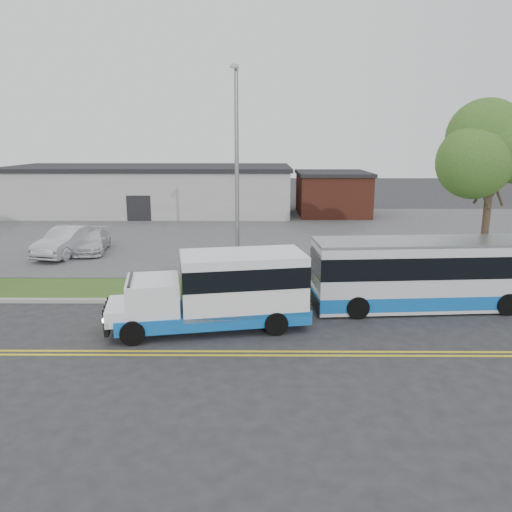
{
  "coord_description": "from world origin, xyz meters",
  "views": [
    {
      "loc": [
        3.97,
        -18.87,
        6.71
      ],
      "look_at": [
        3.82,
        2.9,
        1.6
      ],
      "focal_mm": 35.0,
      "sensor_mm": 36.0,
      "label": 1
    }
  ],
  "objects_px": {
    "tree_east": "(493,151)",
    "transit_bus": "(438,274)",
    "parked_car_a": "(67,241)",
    "shuttle_bus": "(223,289)",
    "streetlight_near": "(237,175)",
    "parked_car_b": "(92,241)"
  },
  "relations": [
    {
      "from": "tree_east",
      "to": "transit_bus",
      "type": "bearing_deg",
      "value": -139.41
    },
    {
      "from": "tree_east",
      "to": "shuttle_bus",
      "type": "distance_m",
      "value": 13.13
    },
    {
      "from": "tree_east",
      "to": "streetlight_near",
      "type": "relative_size",
      "value": 0.88
    },
    {
      "from": "streetlight_near",
      "to": "parked_car_b",
      "type": "height_order",
      "value": "streetlight_near"
    },
    {
      "from": "transit_bus",
      "to": "parked_car_b",
      "type": "relative_size",
      "value": 2.33
    },
    {
      "from": "streetlight_near",
      "to": "shuttle_bus",
      "type": "distance_m",
      "value": 5.8
    },
    {
      "from": "streetlight_near",
      "to": "parked_car_a",
      "type": "distance_m",
      "value": 13.02
    },
    {
      "from": "parked_car_b",
      "to": "tree_east",
      "type": "bearing_deg",
      "value": -28.33
    },
    {
      "from": "tree_east",
      "to": "parked_car_b",
      "type": "distance_m",
      "value": 22.12
    },
    {
      "from": "tree_east",
      "to": "parked_car_a",
      "type": "height_order",
      "value": "tree_east"
    },
    {
      "from": "tree_east",
      "to": "parked_car_b",
      "type": "xyz_separation_m",
      "value": [
        -20.11,
        7.41,
        -5.46
      ]
    },
    {
      "from": "parked_car_b",
      "to": "transit_bus",
      "type": "bearing_deg",
      "value": -37.65
    },
    {
      "from": "streetlight_near",
      "to": "transit_bus",
      "type": "height_order",
      "value": "streetlight_near"
    },
    {
      "from": "shuttle_bus",
      "to": "transit_bus",
      "type": "relative_size",
      "value": 0.72
    },
    {
      "from": "shuttle_bus",
      "to": "parked_car_a",
      "type": "relative_size",
      "value": 1.49
    },
    {
      "from": "tree_east",
      "to": "shuttle_bus",
      "type": "relative_size",
      "value": 1.12
    },
    {
      "from": "parked_car_a",
      "to": "parked_car_b",
      "type": "relative_size",
      "value": 1.13
    },
    {
      "from": "tree_east",
      "to": "transit_bus",
      "type": "height_order",
      "value": "tree_east"
    },
    {
      "from": "streetlight_near",
      "to": "transit_bus",
      "type": "bearing_deg",
      "value": -14.55
    },
    {
      "from": "streetlight_near",
      "to": "parked_car_a",
      "type": "relative_size",
      "value": 1.91
    },
    {
      "from": "parked_car_a",
      "to": "streetlight_near",
      "type": "bearing_deg",
      "value": -21.76
    },
    {
      "from": "transit_bus",
      "to": "parked_car_a",
      "type": "bearing_deg",
      "value": 149.92
    }
  ]
}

